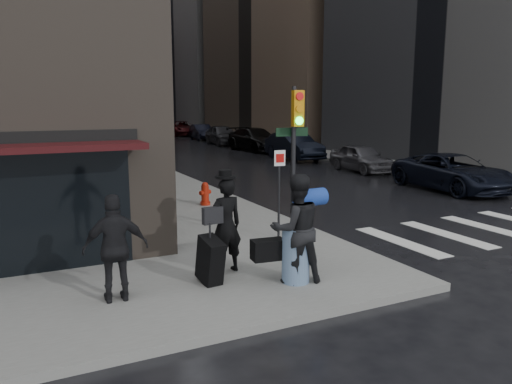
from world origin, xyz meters
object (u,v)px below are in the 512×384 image
traffic_light (294,143)px  man_jeans (295,229)px  parked_car_0 (453,172)px  parked_car_4 (222,135)px  parked_car_5 (202,132)px  fire_hydrant (205,195)px  parked_car_6 (182,129)px  parked_car_2 (294,146)px  parked_car_3 (256,139)px  man_greycoat (116,248)px  man_overcoat (222,231)px  parked_car_1 (361,158)px

traffic_light → man_jeans: bearing=-114.4°
parked_car_0 → parked_car_4: parked_car_4 is taller
parked_car_5 → parked_car_0: bearing=-85.9°
fire_hydrant → parked_car_6: 37.39m
parked_car_2 → parked_car_5: parked_car_2 is taller
traffic_light → parked_car_6: 42.15m
traffic_light → parked_car_3: (10.01, 22.44, -1.70)m
man_jeans → man_greycoat: size_ratio=1.11×
man_overcoat → parked_car_4: bearing=-118.1°
man_jeans → parked_car_5: size_ratio=0.47×
man_greycoat → parked_car_4: size_ratio=0.38×
man_greycoat → parked_car_6: man_greycoat is taller
man_greycoat → traffic_light: size_ratio=0.50×
parked_car_2 → parked_car_5: 18.39m
parked_car_1 → parked_car_6: parked_car_6 is taller
parked_car_2 → parked_car_4: (0.29, 12.25, 0.00)m
fire_hydrant → parked_car_6: (10.74, 35.81, 0.28)m
man_jeans → parked_car_6: man_jeans is taller
traffic_light → fire_hydrant: 5.42m
man_greycoat → parked_car_5: bearing=-107.1°
man_overcoat → traffic_light: traffic_light is taller
fire_hydrant → parked_car_1: parked_car_1 is taller
man_greycoat → parked_car_1: man_greycoat is taller
man_overcoat → traffic_light: bearing=-154.7°
parked_car_2 → parked_car_1: bearing=-84.4°
parked_car_0 → parked_car_3: size_ratio=0.92×
traffic_light → parked_car_0: 10.71m
man_jeans → parked_car_0: size_ratio=0.39×
parked_car_4 → parked_car_5: size_ratio=1.12×
parked_car_3 → man_jeans: bearing=-118.5°
fire_hydrant → man_overcoat: bearing=-107.5°
parked_car_1 → man_overcoat: bearing=-133.0°
man_overcoat → traffic_light: 3.21m
man_overcoat → parked_car_2: size_ratio=0.42×
man_jeans → fire_hydrant: man_jeans is taller
man_overcoat → parked_car_1: bearing=-142.6°
parked_car_2 → traffic_light: bearing=-118.4°
parked_car_1 → parked_car_3: size_ratio=0.72×
fire_hydrant → parked_car_6: parked_car_6 is taller
man_greycoat → parked_car_2: 23.08m
parked_car_3 → man_overcoat: bearing=-121.4°
man_greycoat → parked_car_0: (14.27, 5.98, -0.34)m
parked_car_0 → parked_car_2: bearing=94.6°
parked_car_0 → parked_car_5: 30.63m
parked_car_4 → man_greycoat: bearing=-111.0°
man_jeans → parked_car_2: bearing=-113.3°
parked_car_5 → fire_hydrant: bearing=-104.6°
man_jeans → man_greycoat: bearing=-2.6°
man_jeans → parked_car_2: (11.00, 18.77, -0.35)m
traffic_light → fire_hydrant: bearing=99.5°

